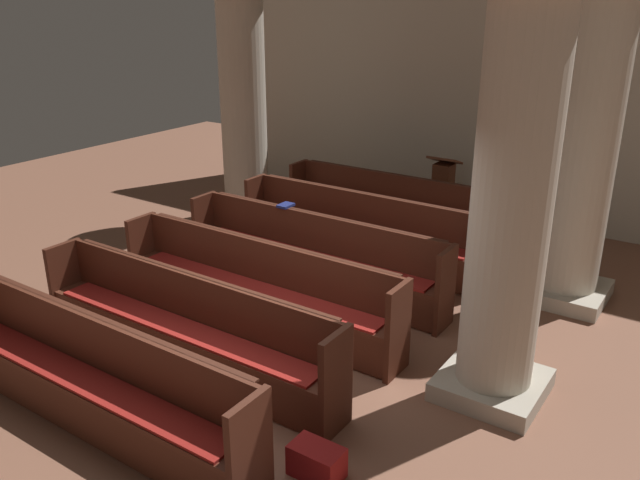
{
  "coord_description": "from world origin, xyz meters",
  "views": [
    {
      "loc": [
        3.53,
        -4.0,
        3.47
      ],
      "look_at": [
        -0.46,
        1.89,
        0.75
      ],
      "focal_mm": 36.53,
      "sensor_mm": 36.0,
      "label": 1
    }
  ],
  "objects_px": {
    "lectern": "(442,194)",
    "hymn_book": "(286,205)",
    "pew_row_3": "(256,284)",
    "pew_row_0": "(396,207)",
    "pillar_aisle_side": "(586,137)",
    "pew_row_1": "(358,228)",
    "kneeler_box_red": "(317,461)",
    "pew_row_5": "(89,375)",
    "pillar_aisle_rear": "(513,188)",
    "pew_row_4": "(184,323)",
    "pew_row_2": "(312,253)",
    "pillar_far_side": "(243,94)"
  },
  "relations": [
    {
      "from": "pew_row_3",
      "to": "lectern",
      "type": "relative_size",
      "value": 3.29
    },
    {
      "from": "pew_row_2",
      "to": "pillar_far_side",
      "type": "distance_m",
      "value": 3.49
    },
    {
      "from": "pew_row_0",
      "to": "pew_row_1",
      "type": "relative_size",
      "value": 1.0
    },
    {
      "from": "pew_row_2",
      "to": "pew_row_5",
      "type": "height_order",
      "value": "same"
    },
    {
      "from": "kneeler_box_red",
      "to": "pillar_aisle_side",
      "type": "bearing_deg",
      "value": 80.4
    },
    {
      "from": "pew_row_2",
      "to": "lectern",
      "type": "distance_m",
      "value": 3.31
    },
    {
      "from": "pew_row_5",
      "to": "pillar_aisle_rear",
      "type": "height_order",
      "value": "pillar_aisle_rear"
    },
    {
      "from": "pew_row_1",
      "to": "pillar_aisle_rear",
      "type": "height_order",
      "value": "pillar_aisle_rear"
    },
    {
      "from": "lectern",
      "to": "pew_row_3",
      "type": "bearing_deg",
      "value": -93.01
    },
    {
      "from": "pew_row_0",
      "to": "pew_row_1",
      "type": "bearing_deg",
      "value": -90.0
    },
    {
      "from": "pillar_aisle_rear",
      "to": "kneeler_box_red",
      "type": "xyz_separation_m",
      "value": [
        -0.72,
        -1.81,
        -1.84
      ]
    },
    {
      "from": "pew_row_1",
      "to": "pew_row_3",
      "type": "xyz_separation_m",
      "value": [
        0.0,
        -2.17,
        0.0
      ]
    },
    {
      "from": "pew_row_1",
      "to": "pew_row_5",
      "type": "height_order",
      "value": "same"
    },
    {
      "from": "pew_row_0",
      "to": "lectern",
      "type": "bearing_deg",
      "value": 78.46
    },
    {
      "from": "pew_row_3",
      "to": "pillar_aisle_side",
      "type": "relative_size",
      "value": 0.94
    },
    {
      "from": "pew_row_0",
      "to": "hymn_book",
      "type": "bearing_deg",
      "value": -105.15
    },
    {
      "from": "lectern",
      "to": "hymn_book",
      "type": "height_order",
      "value": "lectern"
    },
    {
      "from": "pew_row_3",
      "to": "hymn_book",
      "type": "distance_m",
      "value": 1.46
    },
    {
      "from": "pew_row_3",
      "to": "lectern",
      "type": "distance_m",
      "value": 4.39
    },
    {
      "from": "pillar_aisle_side",
      "to": "pillar_aisle_rear",
      "type": "height_order",
      "value": "same"
    },
    {
      "from": "pew_row_3",
      "to": "pew_row_5",
      "type": "distance_m",
      "value": 2.17
    },
    {
      "from": "pillar_aisle_side",
      "to": "pillar_far_side",
      "type": "relative_size",
      "value": 1.0
    },
    {
      "from": "pillar_aisle_rear",
      "to": "lectern",
      "type": "xyz_separation_m",
      "value": [
        -2.4,
        4.21,
        -1.52
      ]
    },
    {
      "from": "pillar_far_side",
      "to": "hymn_book",
      "type": "relative_size",
      "value": 18.28
    },
    {
      "from": "pillar_aisle_rear",
      "to": "kneeler_box_red",
      "type": "bearing_deg",
      "value": -111.64
    },
    {
      "from": "pillar_aisle_rear",
      "to": "hymn_book",
      "type": "distance_m",
      "value": 3.5
    },
    {
      "from": "pew_row_1",
      "to": "pew_row_5",
      "type": "relative_size",
      "value": 1.0
    },
    {
      "from": "pew_row_3",
      "to": "lectern",
      "type": "xyz_separation_m",
      "value": [
        0.23,
        4.39,
        -0.04
      ]
    },
    {
      "from": "lectern",
      "to": "kneeler_box_red",
      "type": "height_order",
      "value": "lectern"
    },
    {
      "from": "pew_row_4",
      "to": "pillar_aisle_side",
      "type": "xyz_separation_m",
      "value": [
        2.63,
        3.7,
        1.48
      ]
    },
    {
      "from": "pillar_aisle_side",
      "to": "kneeler_box_red",
      "type": "height_order",
      "value": "pillar_aisle_side"
    },
    {
      "from": "pew_row_3",
      "to": "pillar_aisle_rear",
      "type": "bearing_deg",
      "value": 3.89
    },
    {
      "from": "pillar_aisle_rear",
      "to": "pew_row_1",
      "type": "bearing_deg",
      "value": 142.87
    },
    {
      "from": "pew_row_4",
      "to": "hymn_book",
      "type": "xyz_separation_m",
      "value": [
        -0.54,
        2.36,
        0.46
      ]
    },
    {
      "from": "pew_row_2",
      "to": "hymn_book",
      "type": "xyz_separation_m",
      "value": [
        -0.54,
        0.19,
        0.46
      ]
    },
    {
      "from": "pew_row_0",
      "to": "pew_row_2",
      "type": "bearing_deg",
      "value": -90.0
    },
    {
      "from": "pillar_far_side",
      "to": "pew_row_5",
      "type": "bearing_deg",
      "value": -63.07
    },
    {
      "from": "lectern",
      "to": "pew_row_1",
      "type": "bearing_deg",
      "value": -95.94
    },
    {
      "from": "pew_row_2",
      "to": "pew_row_3",
      "type": "xyz_separation_m",
      "value": [
        0.0,
        -1.09,
        0.0
      ]
    },
    {
      "from": "kneeler_box_red",
      "to": "pew_row_2",
      "type": "bearing_deg",
      "value": 125.23
    },
    {
      "from": "pew_row_2",
      "to": "pew_row_3",
      "type": "distance_m",
      "value": 1.09
    },
    {
      "from": "pew_row_1",
      "to": "pillar_aisle_side",
      "type": "bearing_deg",
      "value": 9.42
    },
    {
      "from": "pillar_aisle_rear",
      "to": "kneeler_box_red",
      "type": "relative_size",
      "value": 9.26
    },
    {
      "from": "pillar_aisle_side",
      "to": "kneeler_box_red",
      "type": "bearing_deg",
      "value": -99.6
    },
    {
      "from": "hymn_book",
      "to": "pew_row_5",
      "type": "bearing_deg",
      "value": -81.13
    },
    {
      "from": "pillar_aisle_side",
      "to": "hymn_book",
      "type": "bearing_deg",
      "value": -157.14
    },
    {
      "from": "pillar_aisle_side",
      "to": "lectern",
      "type": "relative_size",
      "value": 3.51
    },
    {
      "from": "pew_row_2",
      "to": "pew_row_5",
      "type": "bearing_deg",
      "value": -90.0
    },
    {
      "from": "pew_row_0",
      "to": "pillar_aisle_side",
      "type": "relative_size",
      "value": 0.94
    },
    {
      "from": "pillar_aisle_side",
      "to": "pew_row_1",
      "type": "bearing_deg",
      "value": -170.58
    }
  ]
}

